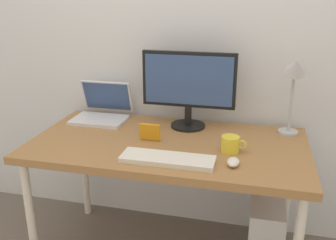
% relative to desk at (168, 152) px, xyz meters
% --- Properties ---
extents(back_wall, '(4.40, 0.04, 2.60)m').
position_rel_desk_xyz_m(back_wall, '(0.00, 0.44, 0.62)').
color(back_wall, silver).
rests_on(back_wall, ground_plane).
extents(desk, '(1.44, 0.76, 0.74)m').
position_rel_desk_xyz_m(desk, '(0.00, 0.00, 0.00)').
color(desk, olive).
rests_on(desk, ground_plane).
extents(monitor, '(0.53, 0.20, 0.44)m').
position_rel_desk_xyz_m(monitor, '(0.06, 0.25, 0.31)').
color(monitor, black).
rests_on(monitor, desk).
extents(laptop, '(0.32, 0.29, 0.22)m').
position_rel_desk_xyz_m(laptop, '(-0.48, 0.27, 0.12)').
color(laptop, silver).
rests_on(laptop, desk).
extents(desk_lamp, '(0.11, 0.16, 0.45)m').
position_rel_desk_xyz_m(desk_lamp, '(0.62, 0.25, 0.38)').
color(desk_lamp, '#B2B2B7').
rests_on(desk_lamp, desk).
extents(keyboard, '(0.44, 0.14, 0.02)m').
position_rel_desk_xyz_m(keyboard, '(0.06, -0.24, 0.07)').
color(keyboard, silver).
rests_on(keyboard, desk).
extents(mouse, '(0.06, 0.09, 0.03)m').
position_rel_desk_xyz_m(mouse, '(0.36, -0.21, 0.08)').
color(mouse, silver).
rests_on(mouse, desk).
extents(coffee_mug, '(0.12, 0.09, 0.08)m').
position_rel_desk_xyz_m(coffee_mug, '(0.33, -0.06, 0.10)').
color(coffee_mug, yellow).
rests_on(coffee_mug, desk).
extents(photo_frame, '(0.11, 0.02, 0.09)m').
position_rel_desk_xyz_m(photo_frame, '(-0.10, -0.01, 0.11)').
color(photo_frame, orange).
rests_on(photo_frame, desk).
extents(computer_tower, '(0.18, 0.36, 0.42)m').
position_rel_desk_xyz_m(computer_tower, '(0.54, 0.05, -0.47)').
color(computer_tower, silver).
rests_on(computer_tower, ground_plane).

